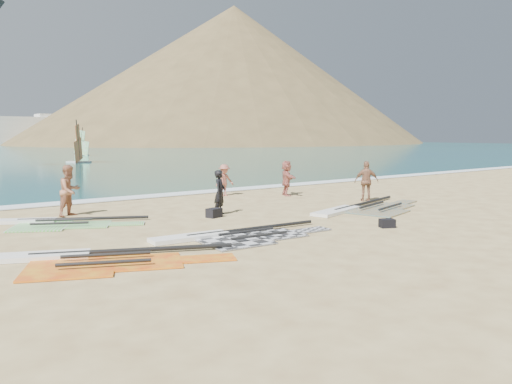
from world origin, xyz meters
TOP-DOWN VIEW (x-y plane):
  - ground at (0.00, 0.00)m, footprint 300.00×300.00m
  - surf_line at (0.00, 12.30)m, footprint 300.00×1.20m
  - headland_main at (85.00, 130.00)m, footprint 143.00×143.00m
  - headland_minor at (120.00, 140.00)m, footprint 70.00×70.00m
  - rig_grey at (-3.53, 2.08)m, footprint 5.57×2.37m
  - rig_green at (-7.11, 7.50)m, footprint 4.89×3.70m
  - rig_orange at (3.69, 3.37)m, footprint 6.53×3.47m
  - rig_red at (-7.80, 1.95)m, footprint 5.75×3.91m
  - gear_bag_near at (-2.01, 5.45)m, footprint 0.60×0.50m
  - gear_bag_far at (1.37, 0.43)m, footprint 0.56×0.50m
  - person_wetsuit at (-1.49, 5.85)m, footprint 0.72×0.69m
  - beachgoer_left at (-6.03, 8.90)m, footprint 1.13×1.05m
  - beachgoer_mid at (1.76, 10.48)m, footprint 1.00×0.59m
  - beachgoer_back at (5.75, 5.05)m, footprint 1.09×1.01m
  - beachgoer_right at (4.26, 8.77)m, footprint 1.12×1.65m
  - windsurfer_centre at (5.19, 43.28)m, footprint 2.47×2.59m
  - windsurfer_right at (11.05, 60.47)m, footprint 2.18×2.30m

SIDE VIEW (x-z plane):
  - ground at x=0.00m, z-range 0.00..0.00m
  - surf_line at x=0.00m, z-range -0.02..0.02m
  - headland_main at x=85.00m, z-range -22.50..22.50m
  - headland_minor at x=120.00m, z-range -14.00..14.00m
  - rig_green at x=-7.11m, z-range -0.05..0.15m
  - rig_grey at x=-3.53m, z-range -0.05..0.15m
  - rig_red at x=-7.80m, z-range -0.05..0.15m
  - rig_orange at x=3.69m, z-range -0.05..0.15m
  - gear_bag_far at x=1.37m, z-range 0.00..0.28m
  - gear_bag_near at x=-2.01m, z-range 0.00..0.33m
  - beachgoer_mid at x=1.76m, z-range 0.00..1.54m
  - person_wetsuit at x=-1.49m, z-range 0.00..1.66m
  - beachgoer_right at x=4.26m, z-range 0.00..1.71m
  - beachgoer_back at x=5.75m, z-range 0.00..1.80m
  - beachgoer_left at x=-6.03m, z-range 0.00..1.87m
  - windsurfer_right at x=11.05m, z-range -0.80..3.18m
  - windsurfer_centre at x=5.19m, z-range -0.95..3.57m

